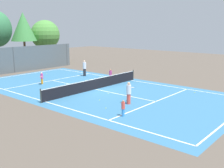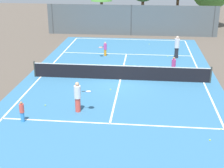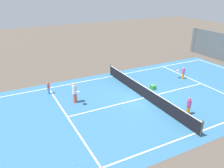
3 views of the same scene
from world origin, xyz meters
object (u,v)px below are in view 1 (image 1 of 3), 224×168
Objects in this scene: player_0 at (84,68)px; tennis_ball_3 at (79,76)px; tennis_ball_6 at (187,89)px; tennis_ball_7 at (106,108)px; player_2 at (42,78)px; player_1 at (111,75)px; tennis_ball_0 at (47,74)px; player_4 at (123,108)px; tennis_ball_1 at (96,88)px; tennis_ball_5 at (99,100)px; tennis_ball_4 at (195,93)px; player_3 at (129,93)px; tennis_ball_2 at (108,93)px; ball_crate at (74,87)px.

tennis_ball_3 is at bearing 154.79° from player_0.
tennis_ball_6 is 9.27m from tennis_ball_7.
player_2 is at bearing 78.96° from tennis_ball_7.
player_1 is 20.23× the size of tennis_ball_0.
player_0 reaches higher than player_4.
tennis_ball_5 is (-2.81, -3.03, 0.00)m from tennis_ball_1.
tennis_ball_5 is at bearing 64.34° from player_4.
tennis_ball_4 is at bearing -81.42° from tennis_ball_0.
tennis_ball_5 is (-7.13, 4.67, 0.00)m from tennis_ball_4.
tennis_ball_1 is (-3.86, -5.54, -0.90)m from player_0.
player_3 reaches higher than tennis_ball_0.
tennis_ball_1 is at bearing 127.23° from tennis_ball_6.
player_2 is at bearing 99.63° from tennis_ball_2.
player_1 is at bearing -97.17° from player_0.
tennis_ball_4 is 8.53m from tennis_ball_5.
tennis_ball_1 is at bearing -69.78° from player_2.
player_3 is 6.89m from tennis_ball_4.
player_3 is at bearing -14.96° from tennis_ball_7.
tennis_ball_4 and tennis_ball_5 have the same top height.
tennis_ball_2 is 1.00× the size of tennis_ball_7.
tennis_ball_1 is 1.00× the size of tennis_ball_3.
tennis_ball_1 and tennis_ball_6 have the same top height.
tennis_ball_2 is 1.00× the size of tennis_ball_4.
player_2 is (-5.90, 0.01, -0.31)m from player_0.
player_2 is 10.90m from player_3.
tennis_ball_3 is at bearing 98.39° from tennis_ball_6.
tennis_ball_1 is 4.13m from tennis_ball_5.
player_2 is at bearing 139.95° from player_1.
player_3 is 25.15× the size of tennis_ball_0.
player_2 is 2.65× the size of ball_crate.
player_0 is 4.97m from tennis_ball_0.
player_1 is 20.23× the size of tennis_ball_1.
player_3 is 25.15× the size of tennis_ball_2.
player_2 is at bearing 120.17° from tennis_ball_6.
tennis_ball_0 is at bearing 70.94° from tennis_ball_5.
tennis_ball_1 is at bearing 68.57° from player_3.
ball_crate reaches higher than tennis_ball_6.
tennis_ball_6 is (7.07, -12.17, -0.59)m from player_2.
player_0 is at bearing -0.05° from player_2.
player_2 reaches higher than tennis_ball_1.
tennis_ball_1 is (-1.67, -9.91, 0.00)m from tennis_ball_0.
tennis_ball_0 is (6.28, 16.70, -0.52)m from player_4.
tennis_ball_4 is (2.66, -17.61, 0.00)m from tennis_ball_0.
player_4 reaches higher than tennis_ball_0.
player_1 is 20.23× the size of tennis_ball_5.
player_2 reaches higher than tennis_ball_4.
player_4 is 4.20m from tennis_ball_5.
tennis_ball_3 is at bearing 55.81° from tennis_ball_7.
player_2 is 1.10× the size of player_4.
player_2 is 18.05× the size of tennis_ball_0.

